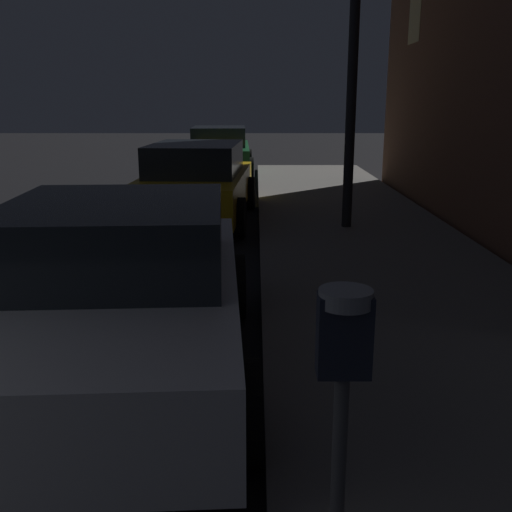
{
  "coord_description": "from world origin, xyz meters",
  "views": [
    {
      "loc": [
        3.94,
        -1.12,
        2.18
      ],
      "look_at": [
        3.95,
        2.18,
        1.3
      ],
      "focal_mm": 41.13,
      "sensor_mm": 36.0,
      "label": 1
    }
  ],
  "objects_px": {
    "car_yellow_cab": "(195,183)",
    "street_lamp": "(353,3)",
    "parking_meter": "(340,379)",
    "car_green": "(218,151)",
    "car_white": "(117,293)"
  },
  "relations": [
    {
      "from": "car_yellow_cab",
      "to": "street_lamp",
      "type": "height_order",
      "value": "street_lamp"
    },
    {
      "from": "parking_meter",
      "to": "car_green",
      "type": "bearing_deg",
      "value": 95.07
    },
    {
      "from": "parking_meter",
      "to": "car_white",
      "type": "bearing_deg",
      "value": 119.2
    },
    {
      "from": "car_yellow_cab",
      "to": "street_lamp",
      "type": "distance_m",
      "value": 4.07
    },
    {
      "from": "car_white",
      "to": "car_green",
      "type": "distance_m",
      "value": 13.28
    },
    {
      "from": "car_white",
      "to": "car_green",
      "type": "relative_size",
      "value": 0.92
    },
    {
      "from": "car_yellow_cab",
      "to": "street_lamp",
      "type": "bearing_deg",
      "value": -24.63
    },
    {
      "from": "parking_meter",
      "to": "car_green",
      "type": "relative_size",
      "value": 0.31
    },
    {
      "from": "car_white",
      "to": "street_lamp",
      "type": "distance_m",
      "value": 6.45
    },
    {
      "from": "car_yellow_cab",
      "to": "car_green",
      "type": "bearing_deg",
      "value": 89.99
    },
    {
      "from": "parking_meter",
      "to": "car_green",
      "type": "distance_m",
      "value": 15.86
    },
    {
      "from": "parking_meter",
      "to": "street_lamp",
      "type": "distance_m",
      "value": 8.1
    },
    {
      "from": "street_lamp",
      "to": "car_yellow_cab",
      "type": "bearing_deg",
      "value": 155.37
    },
    {
      "from": "car_green",
      "to": "street_lamp",
      "type": "height_order",
      "value": "street_lamp"
    },
    {
      "from": "car_green",
      "to": "street_lamp",
      "type": "bearing_deg",
      "value": -72.31
    }
  ]
}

